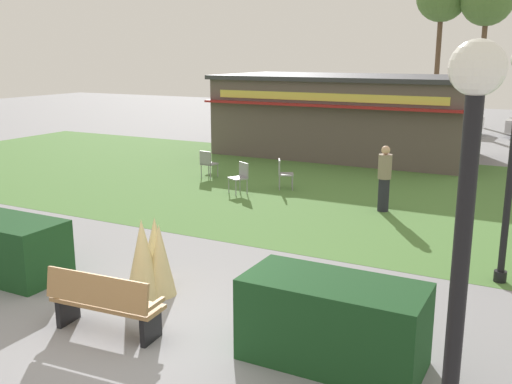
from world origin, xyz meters
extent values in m
plane|color=gray|center=(0.00, 0.00, 0.00)|extent=(80.00, 80.00, 0.00)
cube|color=#4C7A38|center=(0.00, 10.27, 0.00)|extent=(36.00, 12.00, 0.01)
cube|color=#9E7547|center=(-0.57, -0.07, 0.45)|extent=(1.73, 0.61, 0.06)
cube|color=#9E7547|center=(-0.55, -0.29, 0.73)|extent=(1.70, 0.25, 0.44)
cube|color=black|center=(-1.29, -0.12, 0.23)|extent=(0.11, 0.44, 0.45)
cube|color=black|center=(0.16, -0.01, 0.23)|extent=(0.11, 0.44, 0.45)
cube|color=#9E7547|center=(-1.37, -0.13, 0.57)|extent=(0.09, 0.44, 0.06)
cube|color=#9E7547|center=(0.24, -0.01, 0.57)|extent=(0.09, 0.44, 0.06)
cube|color=#19421E|center=(-3.52, 0.79, 0.53)|extent=(1.87, 1.10, 1.06)
cube|color=#19421E|center=(2.59, 0.65, 0.56)|extent=(2.33, 1.10, 1.12)
cone|color=#D1BC7F|center=(-1.11, 1.79, 0.59)|extent=(0.60, 0.60, 1.18)
cone|color=#D1BC7F|center=(-0.92, 1.20, 0.67)|extent=(0.61, 0.61, 1.33)
cone|color=#D1BC7F|center=(-0.70, 1.38, 0.61)|extent=(0.51, 0.51, 1.23)
cylinder|color=black|center=(4.43, -2.00, 1.84)|extent=(0.12, 0.12, 3.68)
sphere|color=white|center=(4.43, -2.00, 3.84)|extent=(0.36, 0.36, 0.36)
cylinder|color=black|center=(4.26, 4.62, 0.10)|extent=(0.22, 0.22, 0.20)
cylinder|color=black|center=(4.26, 4.62, 1.84)|extent=(0.12, 0.12, 3.68)
cylinder|color=#2D4233|center=(-3.05, 1.12, 0.42)|extent=(0.52, 0.52, 0.85)
cube|color=#594C47|center=(-2.65, 16.27, 1.48)|extent=(9.61, 4.99, 2.96)
cube|color=#333338|center=(-2.65, 16.27, 3.04)|extent=(9.91, 5.29, 0.16)
cube|color=maroon|center=(-2.65, 13.59, 2.13)|extent=(9.71, 0.36, 0.08)
cube|color=#D8CC4C|center=(-2.65, 13.75, 2.42)|extent=(8.65, 0.04, 0.28)
cube|color=gray|center=(-2.14, 9.45, 0.45)|extent=(0.59, 0.59, 0.04)
cube|color=gray|center=(-2.32, 9.36, 0.67)|extent=(0.24, 0.41, 0.44)
cylinder|color=gray|center=(-1.89, 9.36, 0.23)|extent=(0.03, 0.03, 0.45)
cylinder|color=gray|center=(-2.06, 9.70, 0.23)|extent=(0.03, 0.03, 0.45)
cylinder|color=gray|center=(-2.23, 9.19, 0.23)|extent=(0.03, 0.03, 0.45)
cylinder|color=gray|center=(-2.40, 9.53, 0.23)|extent=(0.03, 0.03, 0.45)
cube|color=gray|center=(-3.13, 8.28, 0.45)|extent=(0.60, 0.60, 0.04)
cube|color=gray|center=(-3.03, 8.46, 0.67)|extent=(0.41, 0.24, 0.44)
cylinder|color=gray|center=(-3.38, 8.20, 0.23)|extent=(0.03, 0.03, 0.45)
cylinder|color=gray|center=(-3.05, 8.03, 0.23)|extent=(0.03, 0.03, 0.45)
cylinder|color=gray|center=(-3.20, 8.54, 0.23)|extent=(0.03, 0.03, 0.45)
cylinder|color=gray|center=(-2.87, 8.36, 0.23)|extent=(0.03, 0.03, 0.45)
cube|color=gray|center=(-5.05, 9.81, 0.45)|extent=(0.49, 0.49, 0.04)
cube|color=gray|center=(-5.07, 9.61, 0.67)|extent=(0.44, 0.09, 0.44)
cylinder|color=gray|center=(-4.84, 9.97, 0.23)|extent=(0.03, 0.03, 0.45)
cylinder|color=gray|center=(-5.21, 10.02, 0.23)|extent=(0.03, 0.03, 0.45)
cylinder|color=gray|center=(-4.88, 9.60, 0.23)|extent=(0.03, 0.03, 0.45)
cylinder|color=gray|center=(-5.26, 9.64, 0.23)|extent=(0.03, 0.03, 0.45)
cylinder|color=#23232D|center=(1.11, 8.34, 0.42)|extent=(0.28, 0.28, 0.85)
cylinder|color=gray|center=(1.11, 8.34, 1.16)|extent=(0.34, 0.34, 0.62)
sphere|color=tan|center=(1.11, 8.34, 1.58)|extent=(0.22, 0.22, 0.22)
cube|color=#2D6638|center=(-5.92, 24.69, 0.55)|extent=(4.30, 2.04, 0.60)
cube|color=black|center=(-6.07, 24.70, 0.98)|extent=(2.40, 1.71, 0.44)
cylinder|color=black|center=(-4.57, 25.54, 0.32)|extent=(0.65, 0.26, 0.64)
cylinder|color=black|center=(-4.68, 23.70, 0.32)|extent=(0.65, 0.26, 0.64)
cylinder|color=black|center=(-7.17, 25.68, 0.32)|extent=(0.65, 0.26, 0.64)
cylinder|color=black|center=(-7.28, 23.85, 0.32)|extent=(0.65, 0.26, 0.64)
cube|color=silver|center=(-0.68, 24.69, 0.55)|extent=(4.31, 2.07, 0.60)
cube|color=black|center=(-0.83, 24.70, 0.98)|extent=(2.41, 1.73, 0.44)
cylinder|color=black|center=(0.68, 25.52, 0.32)|extent=(0.65, 0.26, 0.64)
cylinder|color=black|center=(0.56, 23.69, 0.32)|extent=(0.65, 0.26, 0.64)
cylinder|color=black|center=(-1.92, 25.69, 0.32)|extent=(0.65, 0.26, 0.64)
cylinder|color=black|center=(-2.04, 23.86, 0.32)|extent=(0.65, 0.26, 0.64)
cylinder|color=brown|center=(0.75, 28.39, 2.83)|extent=(0.28, 0.28, 5.65)
cylinder|color=brown|center=(-1.65, 28.66, 2.97)|extent=(0.28, 0.28, 5.93)
camera|label=1|loc=(4.93, -5.94, 3.93)|focal=40.90mm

